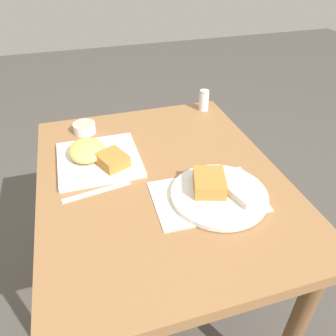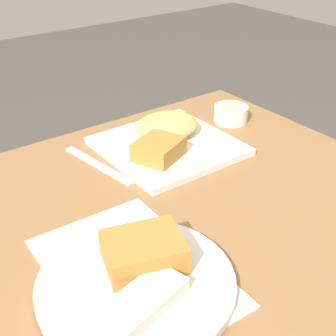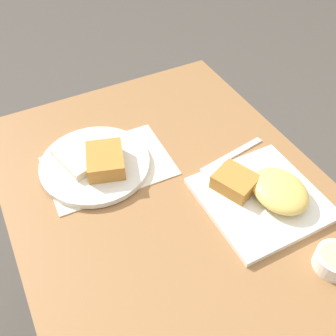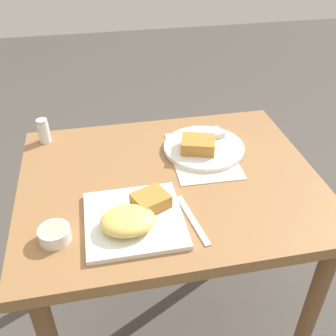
{
  "view_description": "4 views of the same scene",
  "coord_description": "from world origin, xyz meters",
  "views": [
    {
      "loc": [
        0.74,
        -0.2,
        1.34
      ],
      "look_at": [
        -0.0,
        0.02,
        0.77
      ],
      "focal_mm": 35.0,
      "sensor_mm": 36.0,
      "label": 1
    },
    {
      "loc": [
        0.37,
        0.51,
        1.2
      ],
      "look_at": [
        -0.03,
        -0.04,
        0.8
      ],
      "focal_mm": 50.0,
      "sensor_mm": 36.0,
      "label": 2
    },
    {
      "loc": [
        -0.53,
        0.27,
        1.43
      ],
      "look_at": [
        0.03,
        -0.02,
        0.78
      ],
      "focal_mm": 42.0,
      "sensor_mm": 36.0,
      "label": 3
    },
    {
      "loc": [
        -0.19,
        -0.91,
        1.45
      ],
      "look_at": [
        -0.01,
        -0.01,
        0.79
      ],
      "focal_mm": 42.0,
      "sensor_mm": 36.0,
      "label": 4
    }
  ],
  "objects": [
    {
      "name": "plate_square_near",
      "position": [
        -0.13,
        -0.17,
        0.77
      ],
      "size": [
        0.25,
        0.25,
        0.06
      ],
      "color": "white",
      "rests_on": "dining_table"
    },
    {
      "name": "menu_card",
      "position": [
        0.13,
        0.1,
        0.75
      ],
      "size": [
        0.21,
        0.3,
        0.0
      ],
      "rotation": [
        0.0,
        0.0,
        -0.03
      ],
      "color": "beige",
      "rests_on": "dining_table"
    },
    {
      "name": "dining_table",
      "position": [
        0.0,
        0.0,
        0.64
      ],
      "size": [
        0.88,
        0.7,
        0.75
      ],
      "color": "olive",
      "rests_on": "ground_plane"
    },
    {
      "name": "plate_oval_far",
      "position": [
        0.13,
        0.12,
        0.77
      ],
      "size": [
        0.26,
        0.26,
        0.05
      ],
      "color": "white",
      "rests_on": "menu_card"
    },
    {
      "name": "sauce_ramekin",
      "position": [
        -0.32,
        -0.19,
        0.77
      ],
      "size": [
        0.08,
        0.08,
        0.04
      ],
      "color": "white",
      "rests_on": "dining_table"
    },
    {
      "name": "butter_knife",
      "position": [
        0.02,
        -0.19,
        0.75
      ],
      "size": [
        0.05,
        0.19,
        0.0
      ],
      "rotation": [
        0.0,
        0.0,
        1.73
      ],
      "color": "silver",
      "rests_on": "dining_table"
    }
  ]
}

